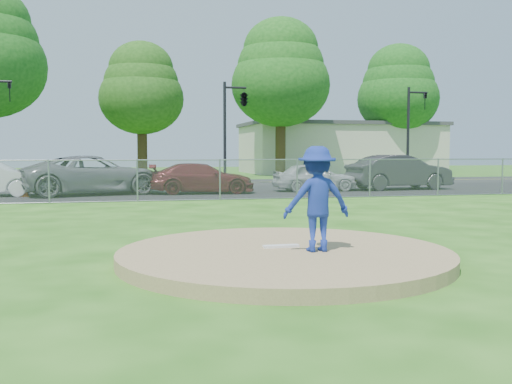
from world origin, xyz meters
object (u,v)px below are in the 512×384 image
(parked_car_pearl, at_px, (314,177))
(parked_car_darkred, at_px, (202,178))
(tree_center, at_px, (141,88))
(pitcher, at_px, (317,199))
(traffic_signal_center, at_px, (242,100))
(traffic_cone, at_px, (24,188))
(parked_car_charcoal, at_px, (399,172))
(parked_car_gray, at_px, (95,175))
(tree_far_right, at_px, (398,89))
(tree_right, at_px, (281,72))
(traffic_signal_right, at_px, (412,125))
(commercial_building, at_px, (339,148))

(parked_car_pearl, bearing_deg, parked_car_darkred, 95.23)
(tree_center, xyz_separation_m, pitcher, (1.46, -34.27, -5.43))
(traffic_signal_center, height_order, parked_car_pearl, traffic_signal_center)
(tree_center, bearing_deg, parked_car_darkred, -84.41)
(traffic_cone, relative_size, parked_car_charcoal, 0.13)
(tree_center, distance_m, parked_car_gray, 19.09)
(parked_car_gray, bearing_deg, parked_car_darkred, -111.43)
(tree_far_right, bearing_deg, parked_car_darkred, -134.49)
(tree_right, distance_m, traffic_cone, 23.80)
(traffic_signal_center, bearing_deg, traffic_signal_right, 0.00)
(tree_right, xyz_separation_m, parked_car_charcoal, (1.32, -16.04, -6.82))
(tree_right, bearing_deg, traffic_cone, -132.56)
(parked_car_darkred, bearing_deg, tree_center, 8.80)
(tree_center, relative_size, parked_car_charcoal, 1.97)
(tree_right, height_order, traffic_signal_right, tree_right)
(tree_right, relative_size, tree_far_right, 1.08)
(tree_far_right, bearing_deg, commercial_building, 143.13)
(parked_car_darkred, bearing_deg, traffic_signal_right, -60.85)
(traffic_signal_right, xyz_separation_m, pitcher, (-13.78, -22.27, -2.32))
(traffic_signal_center, distance_m, parked_car_charcoal, 9.54)
(traffic_signal_center, bearing_deg, traffic_cone, -146.99)
(tree_far_right, xyz_separation_m, parked_car_pearl, (-13.96, -19.14, -6.40))
(tree_center, distance_m, tree_right, 10.27)
(traffic_cone, bearing_deg, pitcher, -66.47)
(tree_right, bearing_deg, traffic_signal_right, -62.36)
(traffic_signal_right, bearing_deg, parked_car_darkred, -154.06)
(traffic_signal_right, distance_m, parked_car_gray, 19.05)
(parked_car_gray, bearing_deg, traffic_signal_center, -66.80)
(traffic_signal_center, relative_size, parked_car_darkred, 1.25)
(tree_right, height_order, traffic_cone, tree_right)
(commercial_building, height_order, traffic_signal_center, traffic_signal_center)
(tree_center, bearing_deg, commercial_building, 13.24)
(commercial_building, distance_m, traffic_signal_center, 20.17)
(traffic_signal_center, bearing_deg, tree_far_right, 39.04)
(tree_center, relative_size, traffic_signal_center, 1.76)
(tree_center, height_order, traffic_signal_center, tree_center)
(tree_far_right, relative_size, parked_car_darkred, 2.40)
(tree_center, relative_size, traffic_cone, 14.64)
(traffic_cone, xyz_separation_m, parked_car_charcoal, (16.64, 0.65, 0.49))
(commercial_building, bearing_deg, pitcher, -112.10)
(traffic_signal_center, distance_m, parked_car_gray, 10.43)
(traffic_signal_right, xyz_separation_m, parked_car_darkred, (-13.42, -6.53, -2.70))
(commercial_building, xyz_separation_m, parked_car_gray, (-19.65, -22.05, -1.33))
(tree_center, bearing_deg, parked_car_pearl, -68.79)
(traffic_signal_center, height_order, traffic_cone, traffic_signal_center)
(tree_far_right, relative_size, parked_car_charcoal, 2.15)
(tree_right, xyz_separation_m, tree_far_right, (11.00, 3.00, -0.59))
(tree_right, relative_size, parked_car_pearl, 3.07)
(parked_car_gray, bearing_deg, tree_right, -53.49)
(traffic_cone, bearing_deg, tree_right, 47.44)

